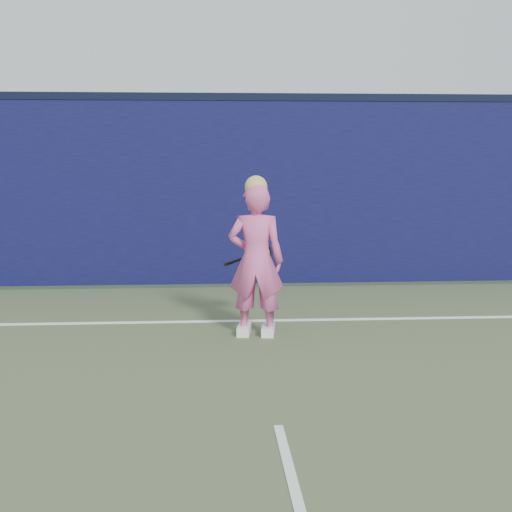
{
  "coord_description": "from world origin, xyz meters",
  "views": [
    {
      "loc": [
        -0.44,
        -3.45,
        1.77
      ],
      "look_at": [
        0.01,
        3.42,
        0.8
      ],
      "focal_mm": 50.0,
      "sensor_mm": 36.0,
      "label": 1
    }
  ],
  "objects": [
    {
      "name": "ground",
      "position": [
        0.0,
        0.0,
        0.0
      ],
      "size": [
        80.0,
        80.0,
        0.0
      ],
      "primitive_type": "plane",
      "color": "#283B24",
      "rests_on": "ground"
    },
    {
      "name": "backstop_wall",
      "position": [
        0.0,
        6.5,
        1.25
      ],
      "size": [
        24.0,
        0.4,
        2.5
      ],
      "primitive_type": "cube",
      "color": "#0B0B33",
      "rests_on": "ground"
    },
    {
      "name": "wall_cap",
      "position": [
        0.0,
        6.5,
        2.55
      ],
      "size": [
        24.0,
        0.42,
        0.1
      ],
      "primitive_type": "cube",
      "color": "black",
      "rests_on": "backstop_wall"
    },
    {
      "name": "player",
      "position": [
        0.01,
        3.42,
        0.76
      ],
      "size": [
        0.59,
        0.43,
        1.58
      ],
      "rotation": [
        0.0,
        0.0,
        3.0
      ],
      "color": "#DB5598",
      "rests_on": "ground"
    },
    {
      "name": "racket",
      "position": [
        0.06,
        3.91,
        0.74
      ],
      "size": [
        0.52,
        0.18,
        0.28
      ],
      "rotation": [
        0.0,
        0.0,
        0.15
      ],
      "color": "black",
      "rests_on": "ground"
    }
  ]
}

